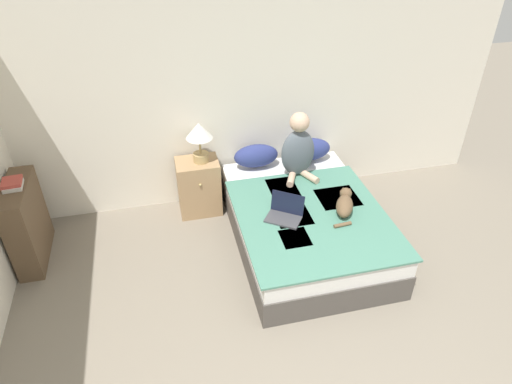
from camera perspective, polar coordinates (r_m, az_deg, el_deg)
The scene contains 11 objects.
wall_back at distance 4.87m, azimuth -1.76°, elevation 12.56°, with size 5.75×0.05×2.55m.
bed at distance 4.62m, azimuth 6.13°, elevation -4.03°, with size 1.40×1.96×0.47m.
pillow_near at distance 5.00m, azimuth 0.00°, elevation 4.55°, with size 0.49×0.25×0.25m.
pillow_far at distance 5.16m, azimuth 6.65°, elevation 5.31°, with size 0.49×0.25×0.25m.
person_sitting at distance 4.77m, azimuth 5.30°, elevation 5.40°, with size 0.36×0.35×0.72m.
cat_tabby at distance 4.40m, azimuth 11.03°, elevation -1.48°, with size 0.31×0.43×0.17m.
laptop_open at distance 4.27m, azimuth 3.61°, elevation -2.69°, with size 0.40×0.38×0.21m.
nightstand at distance 5.03m, azimuth -7.15°, elevation 0.69°, with size 0.45×0.37×0.63m.
table_lamp at distance 4.72m, azimuth -7.11°, elevation 7.07°, with size 0.28×0.28×0.44m.
bookshelf at distance 4.83m, azimuth -26.73°, elevation -3.49°, with size 0.22×0.74×0.83m.
book_stack_top at distance 4.60m, azimuth -28.16°, elevation 0.91°, with size 0.18×0.21×0.06m.
Camera 1 is at (-0.91, -0.93, 3.10)m, focal length 32.00 mm.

